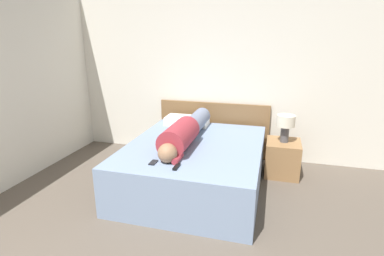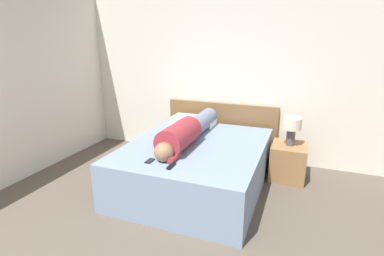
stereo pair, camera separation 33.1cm
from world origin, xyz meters
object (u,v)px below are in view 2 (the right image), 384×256
(bed, at_px, (196,165))
(table_lamp, at_px, (292,127))
(nightstand, at_px, (288,162))
(cell_phone, at_px, (150,161))
(person_lying, at_px, (187,131))
(tv_remote, at_px, (171,166))
(pillow_near_headboard, at_px, (193,121))

(bed, bearing_deg, table_lamp, 31.23)
(nightstand, relative_size, cell_phone, 3.83)
(person_lying, height_order, tv_remote, person_lying)
(table_lamp, distance_m, person_lying, 1.37)
(cell_phone, bearing_deg, pillow_near_headboard, 92.48)
(table_lamp, distance_m, pillow_near_headboard, 1.43)
(nightstand, height_order, tv_remote, tv_remote)
(table_lamp, height_order, cell_phone, table_lamp)
(tv_remote, bearing_deg, bed, 90.02)
(table_lamp, bearing_deg, person_lying, -152.80)
(bed, height_order, tv_remote, tv_remote)
(table_lamp, distance_m, cell_phone, 1.92)
(pillow_near_headboard, relative_size, cell_phone, 4.89)
(person_lying, relative_size, cell_phone, 12.93)
(tv_remote, relative_size, cell_phone, 1.15)
(person_lying, height_order, cell_phone, person_lying)
(nightstand, height_order, table_lamp, table_lamp)
(person_lying, xyz_separation_m, pillow_near_headboard, (-0.20, 0.76, -0.08))
(cell_phone, bearing_deg, bed, 68.31)
(person_lying, bearing_deg, cell_phone, -101.03)
(bed, bearing_deg, tv_remote, -89.98)
(nightstand, height_order, pillow_near_headboard, pillow_near_headboard)
(bed, distance_m, person_lying, 0.45)
(bed, relative_size, table_lamp, 5.33)
(person_lying, distance_m, tv_remote, 0.79)
(person_lying, distance_m, cell_phone, 0.75)
(table_lamp, relative_size, pillow_near_headboard, 0.59)
(pillow_near_headboard, height_order, cell_phone, pillow_near_headboard)
(nightstand, distance_m, table_lamp, 0.49)
(table_lamp, relative_size, tv_remote, 2.49)
(nightstand, bearing_deg, person_lying, -152.80)
(table_lamp, xyz_separation_m, tv_remote, (-1.08, -1.40, -0.15))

